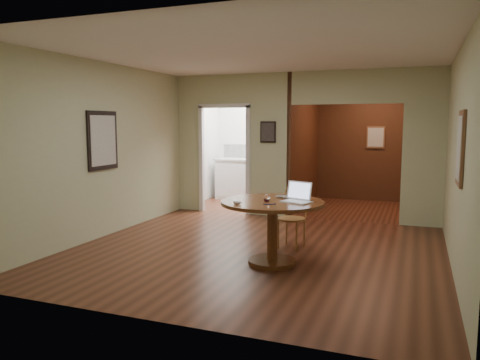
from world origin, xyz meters
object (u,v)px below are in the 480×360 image
at_px(open_laptop, 298,196).
at_px(closed_laptop, 289,198).
at_px(chair, 293,212).
at_px(dining_table, 272,217).

height_order(open_laptop, closed_laptop, open_laptop).
height_order(chair, closed_laptop, chair).
relative_size(chair, closed_laptop, 2.63).
relative_size(dining_table, closed_laptop, 3.69).
bearing_deg(closed_laptop, chair, 97.60).
xyz_separation_m(open_laptop, closed_laptop, (-0.16, 0.18, -0.05)).
xyz_separation_m(dining_table, closed_laptop, (0.15, 0.23, 0.22)).
distance_m(chair, open_laptop, 0.95).
height_order(dining_table, chair, chair).
bearing_deg(open_laptop, dining_table, -151.37).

